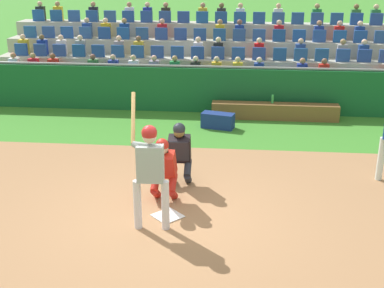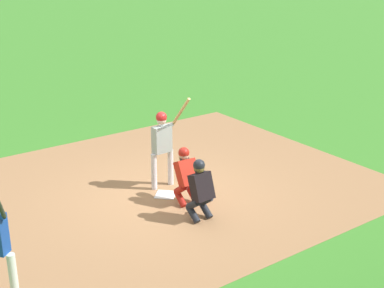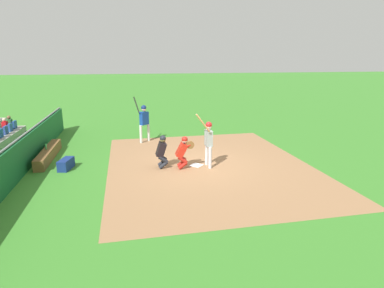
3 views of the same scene
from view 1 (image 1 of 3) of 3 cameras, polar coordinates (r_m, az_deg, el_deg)
The scene contains 11 objects.
ground_plane at distance 9.05m, azimuth -2.71°, elevation -8.02°, with size 160.00×160.00×0.00m, color #3A822A.
infield_dirt_patch at distance 8.62m, azimuth -3.20°, elevation -9.55°, with size 9.92×7.88×0.01m, color #9D714C.
home_plate_marker at distance 9.05m, azimuth -2.71°, elevation -7.93°, with size 0.44×0.44×0.02m, color white.
batter_at_plate at distance 8.23m, azimuth -4.72°, elevation -2.40°, with size 0.68×0.72×2.19m.
catcher_crouching at distance 9.28m, azimuth -3.25°, elevation -2.44°, with size 0.48×0.71×1.27m.
home_plate_umpire at distance 9.98m, azimuth -1.39°, elevation -0.77°, with size 0.47×0.47×1.31m.
dugout_wall at distance 14.91m, azimuth 0.90°, elevation 6.05°, with size 16.24×0.24×1.35m.
dugout_bench at distance 14.47m, azimuth 9.13°, elevation 3.59°, with size 3.48×0.40×0.44m, color brown.
water_bottle_on_bench at distance 14.42m, azimuth 8.90°, elevation 4.94°, with size 0.07×0.07×0.24m, color green.
equipment_duffel_bag at distance 13.55m, azimuth 2.87°, elevation 2.61°, with size 0.84×0.36×0.40m, color navy.
bleacher_stand at distance 18.79m, azimuth 1.95°, elevation 9.35°, with size 14.65×3.71×2.66m.
Camera 1 is at (-1.22, 7.89, 4.26)m, focal length 48.21 mm.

